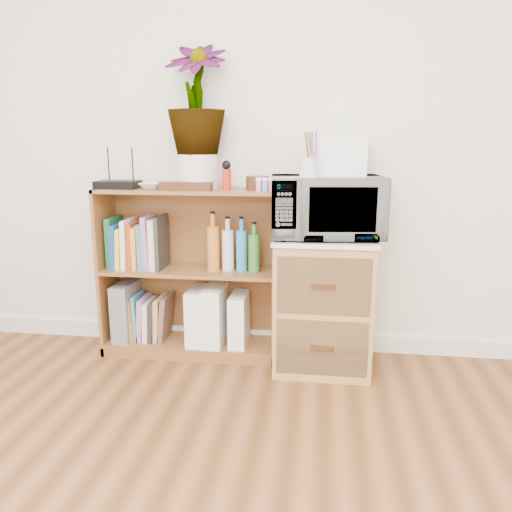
# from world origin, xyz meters

# --- Properties ---
(skirting_board) EXTENTS (4.00, 0.02, 0.10)m
(skirting_board) POSITION_xyz_m (0.00, 2.24, 0.05)
(skirting_board) COLOR white
(skirting_board) RESTS_ON ground
(bookshelf) EXTENTS (1.00, 0.30, 0.95)m
(bookshelf) POSITION_xyz_m (-0.35, 2.10, 0.47)
(bookshelf) COLOR brown
(bookshelf) RESTS_ON ground
(wicker_unit) EXTENTS (0.50, 0.45, 0.70)m
(wicker_unit) POSITION_xyz_m (0.40, 2.02, 0.35)
(wicker_unit) COLOR #9E7542
(wicker_unit) RESTS_ON ground
(microwave) EXTENTS (0.60, 0.44, 0.31)m
(microwave) POSITION_xyz_m (0.40, 2.02, 0.88)
(microwave) COLOR white
(microwave) RESTS_ON wicker_unit
(pen_cup) EXTENTS (0.09, 0.09, 0.10)m
(pen_cup) POSITION_xyz_m (0.31, 1.92, 1.08)
(pen_cup) COLOR silver
(pen_cup) RESTS_ON microwave
(small_appliance) EXTENTS (0.26, 0.21, 0.20)m
(small_appliance) POSITION_xyz_m (0.46, 2.08, 1.13)
(small_appliance) COLOR white
(small_appliance) RESTS_ON microwave
(router) EXTENTS (0.23, 0.15, 0.04)m
(router) POSITION_xyz_m (-0.74, 2.08, 0.97)
(router) COLOR black
(router) RESTS_ON bookshelf
(white_bowl) EXTENTS (0.13, 0.13, 0.03)m
(white_bowl) POSITION_xyz_m (-0.54, 2.07, 0.97)
(white_bowl) COLOR silver
(white_bowl) RESTS_ON bookshelf
(plant_pot) EXTENTS (0.22, 0.22, 0.18)m
(plant_pot) POSITION_xyz_m (-0.30, 2.12, 1.04)
(plant_pot) COLOR white
(plant_pot) RESTS_ON bookshelf
(potted_plant) EXTENTS (0.32, 0.32, 0.57)m
(potted_plant) POSITION_xyz_m (-0.30, 2.12, 1.42)
(potted_plant) COLOR #2E7536
(potted_plant) RESTS_ON plant_pot
(trinket_box) EXTENTS (0.28, 0.07, 0.04)m
(trinket_box) POSITION_xyz_m (-0.33, 2.00, 0.97)
(trinket_box) COLOR #32180D
(trinket_box) RESTS_ON bookshelf
(kokeshi_doll) EXTENTS (0.05, 0.05, 0.11)m
(kokeshi_doll) POSITION_xyz_m (-0.13, 2.06, 1.00)
(kokeshi_doll) COLOR #B12715
(kokeshi_doll) RESTS_ON bookshelf
(wooden_bowl) EXTENTS (0.12, 0.12, 0.07)m
(wooden_bowl) POSITION_xyz_m (0.03, 2.11, 0.99)
(wooden_bowl) COLOR #3D1C10
(wooden_bowl) RESTS_ON bookshelf
(paint_jars) EXTENTS (0.11, 0.04, 0.06)m
(paint_jars) POSITION_xyz_m (0.09, 2.01, 0.98)
(paint_jars) COLOR pink
(paint_jars) RESTS_ON bookshelf
(file_box) EXTENTS (0.10, 0.27, 0.33)m
(file_box) POSITION_xyz_m (-0.74, 2.10, 0.24)
(file_box) COLOR slate
(file_box) RESTS_ON bookshelf
(magazine_holder_left) EXTENTS (0.10, 0.25, 0.32)m
(magazine_holder_left) POSITION_xyz_m (-0.31, 2.09, 0.23)
(magazine_holder_left) COLOR white
(magazine_holder_left) RESTS_ON bookshelf
(magazine_holder_mid) EXTENTS (0.11, 0.27, 0.33)m
(magazine_holder_mid) POSITION_xyz_m (-0.21, 2.09, 0.24)
(magazine_holder_mid) COLOR white
(magazine_holder_mid) RESTS_ON bookshelf
(magazine_holder_right) EXTENTS (0.09, 0.23, 0.29)m
(magazine_holder_right) POSITION_xyz_m (-0.07, 2.09, 0.22)
(magazine_holder_right) COLOR white
(magazine_holder_right) RESTS_ON bookshelf
(cookbooks) EXTENTS (0.31, 0.20, 0.30)m
(cookbooks) POSITION_xyz_m (-0.65, 2.10, 0.63)
(cookbooks) COLOR #1A6234
(cookbooks) RESTS_ON bookshelf
(liquor_bottles) EXTENTS (0.29, 0.07, 0.32)m
(liquor_bottles) POSITION_xyz_m (-0.11, 2.10, 0.65)
(liquor_bottles) COLOR orange
(liquor_bottles) RESTS_ON bookshelf
(lower_books) EXTENTS (0.23, 0.19, 0.27)m
(lower_books) POSITION_xyz_m (-0.59, 2.10, 0.20)
(lower_books) COLOR #BB8121
(lower_books) RESTS_ON bookshelf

